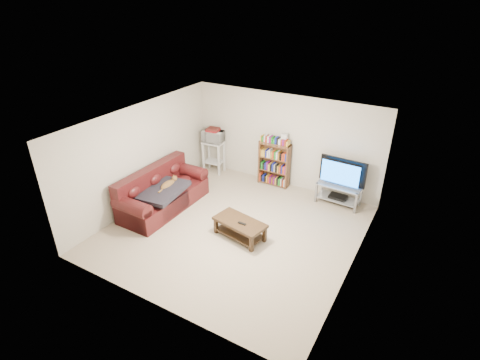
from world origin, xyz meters
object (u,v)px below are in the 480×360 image
Objects in this scene: sofa at (161,194)px; coffee_table at (240,226)px; tv_stand at (339,191)px; bookshelf at (274,163)px.

sofa is 1.92× the size of coffee_table.
sofa is 2.16× the size of tv_stand.
coffee_table is 2.71m from tv_stand.
coffee_table is at bearing -117.58° from tv_stand.
bookshelf is at bearing 178.28° from tv_stand.
sofa reaches higher than tv_stand.
coffee_table is 0.99× the size of bookshelf.
coffee_table is 2.53m from bookshelf.
tv_stand is 1.80m from bookshelf.
tv_stand is 0.88× the size of bookshelf.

